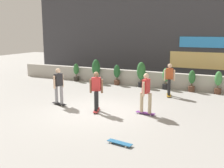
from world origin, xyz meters
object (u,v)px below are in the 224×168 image
potted_plant_2 (117,74)px  potted_plant_4 (166,78)px  skater_by_wall_left (169,78)px  skater_far_left (146,92)px  skateboard_aside (120,143)px  potted_plant_0 (76,72)px  skater_by_wall_right (59,85)px  potted_plant_1 (96,69)px  potted_plant_3 (141,72)px  potted_plant_5 (192,80)px  skater_foreground (96,90)px  potted_plant_6 (218,82)px

potted_plant_2 → potted_plant_4: size_ratio=1.02×
skater_by_wall_left → skater_far_left: (-0.10, -3.53, 0.00)m
potted_plant_2 → skateboard_aside: size_ratio=1.53×
potted_plant_0 → skateboard_aside: potted_plant_0 is taller
skater_far_left → skater_by_wall_right: bearing=-175.7°
potted_plant_1 → potted_plant_3: (3.07, -0.00, -0.01)m
skater_far_left → potted_plant_1: bearing=134.5°
potted_plant_5 → skater_far_left: size_ratio=0.71×
skater_foreground → skater_by_wall_right: same height
potted_plant_4 → potted_plant_5: (1.47, -0.00, -0.04)m
potted_plant_0 → skater_foreground: skater_foreground is taller
potted_plant_5 → potted_plant_2: bearing=180.0°
potted_plant_1 → skater_by_wall_left: skater_by_wall_left is taller
skater_foreground → skater_by_wall_left: size_ratio=1.00×
potted_plant_0 → skater_by_wall_left: bearing=-13.6°
potted_plant_4 → skater_by_wall_right: (-3.55, -5.44, 0.27)m
potted_plant_6 → potted_plant_3: bearing=-180.0°
potted_plant_6 → skater_by_wall_left: skater_by_wall_left is taller
skater_foreground → skater_by_wall_right: bearing=175.0°
potted_plant_3 → skateboard_aside: 8.65m
skateboard_aside → potted_plant_1: bearing=122.5°
potted_plant_5 → skater_foreground: (-2.98, -5.62, 0.31)m
skater_foreground → skater_by_wall_left: bearing=62.4°
potted_plant_2 → potted_plant_5: bearing=0.0°
potted_plant_3 → skater_foreground: bearing=-90.2°
skater_by_wall_left → skater_far_left: same height
potted_plant_2 → potted_plant_6: bearing=0.0°
potted_plant_2 → potted_plant_4: potted_plant_2 is taller
potted_plant_5 → skater_by_wall_right: 7.41m
potted_plant_1 → potted_plant_4: (4.57, 0.00, -0.22)m
skater_by_wall_left → potted_plant_1: bearing=162.7°
potted_plant_3 → potted_plant_5: size_ratio=1.26×
potted_plant_6 → skater_far_left: skater_far_left is taller
potted_plant_2 → potted_plant_4: (3.09, 0.00, -0.02)m
potted_plant_4 → potted_plant_5: 1.47m
potted_plant_6 → skater_by_wall_right: skater_by_wall_right is taller
potted_plant_1 → potted_plant_3: size_ratio=1.01×
potted_plant_0 → potted_plant_2: bearing=0.0°
potted_plant_1 → skater_far_left: skater_far_left is taller
potted_plant_1 → potted_plant_6: size_ratio=1.24×
potted_plant_0 → potted_plant_3: potted_plant_3 is taller
potted_plant_0 → potted_plant_3: size_ratio=0.78×
potted_plant_2 → skater_far_left: size_ratio=0.74×
potted_plant_1 → potted_plant_4: 4.57m
potted_plant_2 → skater_by_wall_right: skater_by_wall_right is taller
skater_foreground → potted_plant_1: bearing=118.5°
potted_plant_0 → potted_plant_6: size_ratio=0.96×
skater_by_wall_left → potted_plant_3: bearing=142.3°
potted_plant_1 → potted_plant_3: bearing=-0.0°
potted_plant_1 → skater_by_wall_right: skater_by_wall_right is taller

